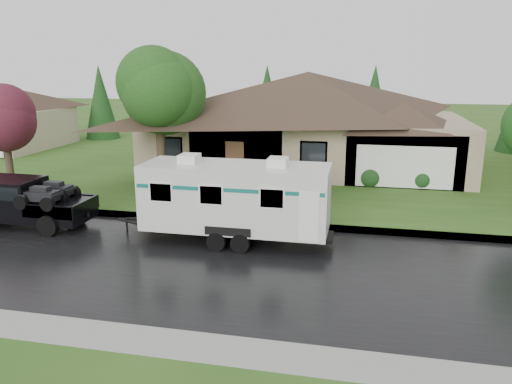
# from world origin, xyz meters

# --- Properties ---
(ground) EXTENTS (140.00, 140.00, 0.00)m
(ground) POSITION_xyz_m (0.00, 0.00, 0.00)
(ground) COLOR #2E531A
(ground) RESTS_ON ground
(road) EXTENTS (140.00, 8.00, 0.01)m
(road) POSITION_xyz_m (0.00, -2.00, 0.01)
(road) COLOR black
(road) RESTS_ON ground
(curb) EXTENTS (140.00, 0.50, 0.15)m
(curb) POSITION_xyz_m (0.00, 2.25, 0.07)
(curb) COLOR gray
(curb) RESTS_ON ground
(lawn) EXTENTS (140.00, 26.00, 0.15)m
(lawn) POSITION_xyz_m (0.00, 15.00, 0.07)
(lawn) COLOR #2E531A
(lawn) RESTS_ON ground
(house_main) EXTENTS (19.44, 10.80, 6.90)m
(house_main) POSITION_xyz_m (2.29, 13.84, 3.59)
(house_main) COLOR tan
(house_main) RESTS_ON lawn
(tree_left_green) EXTENTS (4.23, 4.23, 7.01)m
(tree_left_green) POSITION_xyz_m (-4.41, 6.74, 5.01)
(tree_left_green) COLOR #382B1E
(tree_left_green) RESTS_ON lawn
(tree_red) EXTENTS (3.03, 3.03, 5.01)m
(tree_red) POSITION_xyz_m (-11.87, 5.19, 3.62)
(tree_red) COLOR #382B1E
(tree_red) RESTS_ON lawn
(shrub_row) EXTENTS (13.60, 1.00, 1.00)m
(shrub_row) POSITION_xyz_m (2.00, 9.30, 0.65)
(shrub_row) COLOR #143814
(shrub_row) RESTS_ON lawn
(pickup_truck) EXTENTS (5.60, 2.13, 1.87)m
(pickup_truck) POSITION_xyz_m (-7.77, 0.32, 1.00)
(pickup_truck) COLOR black
(pickup_truck) RESTS_ON ground
(travel_trailer) EXTENTS (6.90, 2.43, 3.10)m
(travel_trailer) POSITION_xyz_m (1.03, 0.32, 1.64)
(travel_trailer) COLOR silver
(travel_trailer) RESTS_ON ground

